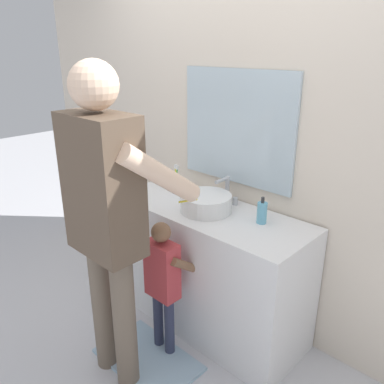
# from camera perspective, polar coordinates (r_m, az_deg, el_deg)

# --- Properties ---
(ground_plane) EXTENTS (14.00, 14.00, 0.00)m
(ground_plane) POSITION_cam_1_polar(r_m,az_deg,el_deg) (2.81, -2.26, -20.82)
(ground_plane) COLOR silver
(back_wall) EXTENTS (4.40, 0.10, 2.70)m
(back_wall) POSITION_cam_1_polar(r_m,az_deg,el_deg) (2.62, 7.19, 9.31)
(back_wall) COLOR beige
(back_wall) RESTS_ON ground
(vanity_cabinet) EXTENTS (1.39, 0.54, 0.86)m
(vanity_cabinet) POSITION_cam_1_polar(r_m,az_deg,el_deg) (2.73, 2.21, -10.97)
(vanity_cabinet) COLOR white
(vanity_cabinet) RESTS_ON ground
(sink_basin) EXTENTS (0.33, 0.33, 0.11)m
(sink_basin) POSITION_cam_1_polar(r_m,az_deg,el_deg) (2.49, 2.06, -1.57)
(sink_basin) COLOR white
(sink_basin) RESTS_ON vanity_cabinet
(faucet) EXTENTS (0.18, 0.14, 0.18)m
(faucet) POSITION_cam_1_polar(r_m,az_deg,el_deg) (2.63, 5.00, 0.14)
(faucet) COLOR #B7BABF
(faucet) RESTS_ON vanity_cabinet
(toothbrush_cup) EXTENTS (0.07, 0.07, 0.21)m
(toothbrush_cup) POSITION_cam_1_polar(r_m,az_deg,el_deg) (2.80, -2.26, 0.92)
(toothbrush_cup) COLOR silver
(toothbrush_cup) RESTS_ON vanity_cabinet
(soap_bottle) EXTENTS (0.06, 0.06, 0.17)m
(soap_bottle) POSITION_cam_1_polar(r_m,az_deg,el_deg) (2.36, 10.18, -2.97)
(soap_bottle) COLOR #66B2D1
(soap_bottle) RESTS_ON vanity_cabinet
(bath_mat) EXTENTS (0.64, 0.40, 0.02)m
(bath_mat) POSITION_cam_1_polar(r_m,az_deg,el_deg) (2.68, -6.42, -23.12)
(bath_mat) COLOR #99B7CC
(bath_mat) RESTS_ON ground
(child_toddler) EXTENTS (0.28, 0.28, 0.91)m
(child_toddler) POSITION_cam_1_polar(r_m,az_deg,el_deg) (2.42, -4.19, -12.30)
(child_toddler) COLOR #2D334C
(child_toddler) RESTS_ON ground
(adult_parent) EXTENTS (0.56, 0.59, 1.81)m
(adult_parent) POSITION_cam_1_polar(r_m,az_deg,el_deg) (2.05, -12.30, -1.99)
(adult_parent) COLOR #6B5B4C
(adult_parent) RESTS_ON ground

